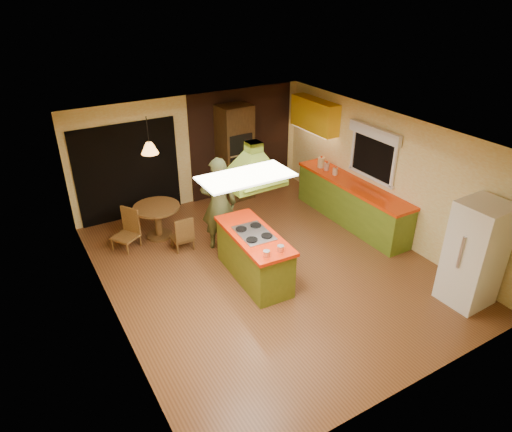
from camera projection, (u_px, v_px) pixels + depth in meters
ground at (268, 267)px, 8.36m from camera, size 6.50×6.50×0.00m
room_walls at (269, 207)px, 7.77m from camera, size 5.50×6.50×6.50m
ceiling_plane at (270, 136)px, 7.18m from camera, size 6.50×6.50×0.00m
brick_panel at (242, 142)px, 10.79m from camera, size 2.64×0.03×2.50m
nook_opening at (128, 172)px, 9.66m from camera, size 2.20×0.03×2.10m
right_counter at (351, 203)px, 9.69m from camera, size 0.62×3.05×0.92m
upper_cabinets at (315, 115)px, 10.27m from camera, size 0.34×1.40×0.70m
window_right at (374, 144)px, 9.03m from camera, size 0.12×1.35×1.06m
fluor_panel at (246, 176)px, 5.79m from camera, size 1.20×0.60×0.03m
kitchen_island at (254, 255)px, 7.89m from camera, size 0.79×1.80×0.90m
range_hood at (254, 157)px, 7.04m from camera, size 0.92×0.68×0.78m
man at (219, 204)px, 8.59m from camera, size 0.80×0.69×1.86m
refrigerator at (475, 254)px, 7.13m from camera, size 0.75×0.71×1.77m
wall_oven at (235, 153)px, 10.49m from camera, size 0.77×0.64×2.22m
dining_table at (157, 215)px, 9.12m from camera, size 0.92×0.92×0.69m
chair_left at (125, 230)px, 8.78m from camera, size 0.60×0.60×0.79m
chair_near at (182, 232)px, 8.80m from camera, size 0.40×0.40×0.71m
pendant_lamp at (150, 148)px, 8.46m from camera, size 0.39×0.39×0.21m
canister_large at (321, 162)px, 10.19m from camera, size 0.17×0.17×0.22m
canister_medium at (327, 166)px, 10.05m from camera, size 0.13×0.13×0.17m
canister_small at (335, 171)px, 9.83m from camera, size 0.12×0.12×0.15m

